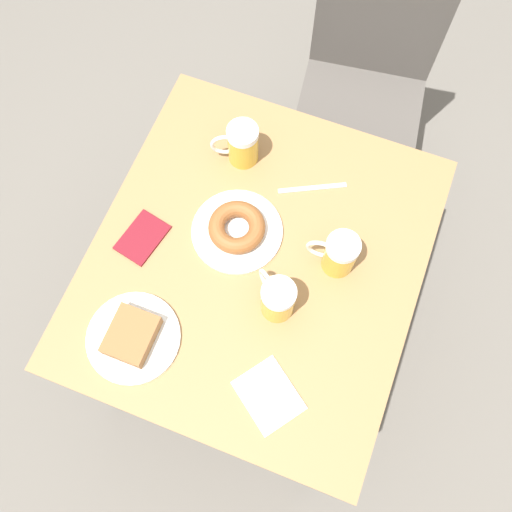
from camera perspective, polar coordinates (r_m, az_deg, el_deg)
ground_plane at (r=2.07m, az=0.00°, el=-7.24°), size 8.00×8.00×0.00m
table at (r=1.45m, az=0.00°, el=-1.21°), size 0.79×0.88×0.71m
chair at (r=1.95m, az=11.19°, el=17.86°), size 0.45×0.45×0.89m
plate_with_cake at (r=1.35m, az=-12.26°, el=-7.88°), size 0.22×0.22×0.05m
plate_with_donut at (r=1.40m, az=-1.92°, el=2.73°), size 0.23×0.23×0.05m
beer_mug_left at (r=1.47m, az=-1.45°, el=11.12°), size 0.12×0.08×0.12m
beer_mug_center at (r=1.30m, az=2.14°, el=-4.28°), size 0.11×0.10×0.12m
beer_mug_right at (r=1.35m, az=8.29°, el=0.21°), size 0.12×0.08×0.12m
napkin_folded at (r=1.31m, az=1.28°, el=-13.76°), size 0.18×0.18×0.00m
fork at (r=1.48m, az=5.65°, el=6.78°), size 0.16×0.09×0.00m
passport_near_edge at (r=1.44m, az=-11.29°, el=1.82°), size 0.11×0.14×0.01m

